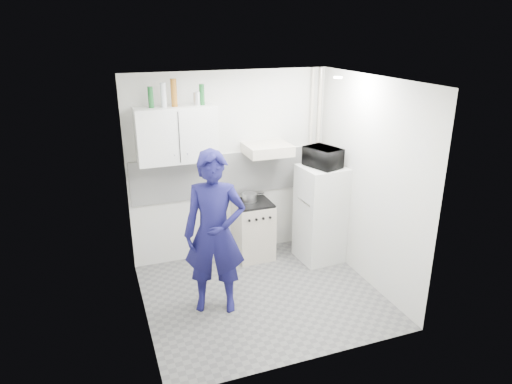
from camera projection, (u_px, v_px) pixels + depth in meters
name	position (u px, v px, depth m)	size (l,w,h in m)	color
floor	(262.00, 295.00, 5.63)	(2.80, 2.80, 0.00)	#5D5D5A
ceiling	(263.00, 80.00, 4.75)	(2.80, 2.80, 0.00)	white
wall_back	(230.00, 167.00, 6.29)	(2.80, 2.80, 0.00)	beige
wall_left	(137.00, 213.00, 4.74)	(2.60, 2.60, 0.00)	beige
wall_right	(368.00, 183.00, 5.64)	(2.60, 2.60, 0.00)	beige
person	(215.00, 233.00, 5.08)	(0.69, 0.46, 1.90)	#121145
stove	(253.00, 230.00, 6.46)	(0.50, 0.50, 0.81)	#BEB49F
fridge	(320.00, 214.00, 6.32)	(0.56, 0.56, 1.36)	silver
stove_top	(253.00, 203.00, 6.31)	(0.48, 0.48, 0.03)	black
saucepan	(249.00, 197.00, 6.33)	(0.21, 0.21, 0.11)	silver
microwave	(323.00, 157.00, 6.04)	(0.33, 0.48, 0.27)	black
bottle_b	(151.00, 97.00, 5.45)	(0.07, 0.07, 0.25)	#144C1E
bottle_c	(163.00, 95.00, 5.50)	(0.07, 0.07, 0.29)	#B2B7BC
bottle_d	(174.00, 93.00, 5.53)	(0.08, 0.08, 0.34)	brown
canister_b	(197.00, 99.00, 5.65)	(0.08, 0.08, 0.16)	silver
bottle_e	(202.00, 95.00, 5.66)	(0.06, 0.06, 0.26)	#144C1E
upper_cabinet	(176.00, 135.00, 5.71)	(1.00, 0.35, 0.70)	silver
range_hood	(268.00, 149.00, 6.13)	(0.60, 0.50, 0.14)	#BEB49F
backsplash	(231.00, 174.00, 6.31)	(2.74, 0.03, 0.60)	white
pipe_a	(317.00, 159.00, 6.64)	(0.05, 0.05, 2.60)	#BEB49F
pipe_b	(310.00, 160.00, 6.60)	(0.04, 0.04, 2.60)	#BEB49F
ceiling_spot_fixture	(338.00, 77.00, 5.26)	(0.10, 0.10, 0.02)	white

